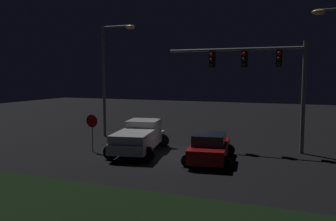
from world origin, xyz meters
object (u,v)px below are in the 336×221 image
(street_lamp_left, at_px, (110,67))
(pickup_truck, at_px, (139,136))
(traffic_signal_gantry, at_px, (261,69))
(car_sedan, at_px, (210,148))
(stop_sign, at_px, (92,126))

(street_lamp_left, bearing_deg, pickup_truck, -42.33)
(traffic_signal_gantry, bearing_deg, car_sedan, -118.24)
(stop_sign, bearing_deg, car_sedan, 2.62)
(car_sedan, distance_m, street_lamp_left, 10.72)
(traffic_signal_gantry, bearing_deg, pickup_truck, -153.61)
(pickup_truck, xyz_separation_m, stop_sign, (-2.65, -0.93, 0.56))
(street_lamp_left, height_order, stop_sign, street_lamp_left)
(pickup_truck, xyz_separation_m, street_lamp_left, (-4.26, 3.89, 4.14))
(traffic_signal_gantry, distance_m, stop_sign, 10.56)
(stop_sign, bearing_deg, traffic_signal_gantry, 24.39)
(stop_sign, bearing_deg, pickup_truck, 19.27)
(pickup_truck, relative_size, street_lamp_left, 0.70)
(pickup_truck, distance_m, car_sedan, 4.47)
(pickup_truck, bearing_deg, street_lamp_left, 36.95)
(traffic_signal_gantry, xyz_separation_m, stop_sign, (-9.12, -4.14, -3.34))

